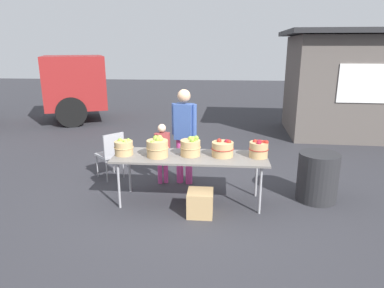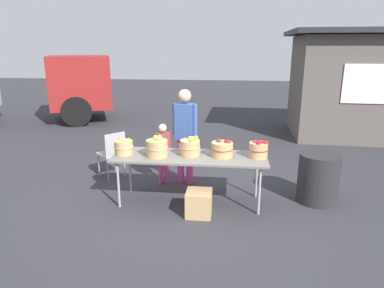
{
  "view_description": "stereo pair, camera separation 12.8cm",
  "coord_description": "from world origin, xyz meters",
  "px_view_note": "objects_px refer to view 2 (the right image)",
  "views": [
    {
      "loc": [
        0.46,
        -4.86,
        2.33
      ],
      "look_at": [
        0.0,
        0.3,
        0.85
      ],
      "focal_mm": 31.98,
      "sensor_mm": 36.0,
      "label": 1
    },
    {
      "loc": [
        0.58,
        -4.84,
        2.33
      ],
      "look_at": [
        0.0,
        0.3,
        0.85
      ],
      "focal_mm": 31.98,
      "sensor_mm": 36.0,
      "label": 2
    }
  ],
  "objects_px": {
    "vendor_adult": "(185,129)",
    "apple_basket_red_1": "(258,149)",
    "apple_basket_green_0": "(124,147)",
    "apple_basket_green_2": "(190,147)",
    "apple_basket_red_0": "(222,149)",
    "produce_crate": "(199,203)",
    "trash_barrel": "(318,178)",
    "market_table": "(190,158)",
    "apple_basket_green_1": "(157,147)",
    "folding_chair": "(113,151)",
    "child_customer": "(163,149)"
  },
  "relations": [
    {
      "from": "vendor_adult",
      "to": "trash_barrel",
      "type": "bearing_deg",
      "value": 178.76
    },
    {
      "from": "apple_basket_green_1",
      "to": "trash_barrel",
      "type": "distance_m",
      "value": 2.52
    },
    {
      "from": "vendor_adult",
      "to": "market_table",
      "type": "bearing_deg",
      "value": 115.08
    },
    {
      "from": "apple_basket_green_0",
      "to": "apple_basket_green_1",
      "type": "relative_size",
      "value": 0.88
    },
    {
      "from": "vendor_adult",
      "to": "apple_basket_red_1",
      "type": "bearing_deg",
      "value": 160.7
    },
    {
      "from": "market_table",
      "to": "apple_basket_red_0",
      "type": "xyz_separation_m",
      "value": [
        0.48,
        0.03,
        0.16
      ]
    },
    {
      "from": "folding_chair",
      "to": "trash_barrel",
      "type": "xyz_separation_m",
      "value": [
        3.47,
        -0.61,
        -0.13
      ]
    },
    {
      "from": "apple_basket_red_1",
      "to": "folding_chair",
      "type": "bearing_deg",
      "value": 161.84
    },
    {
      "from": "market_table",
      "to": "produce_crate",
      "type": "distance_m",
      "value": 0.7
    },
    {
      "from": "apple_basket_red_0",
      "to": "apple_basket_red_1",
      "type": "distance_m",
      "value": 0.53
    },
    {
      "from": "market_table",
      "to": "child_customer",
      "type": "height_order",
      "value": "child_customer"
    },
    {
      "from": "vendor_adult",
      "to": "child_customer",
      "type": "relative_size",
      "value": 1.55
    },
    {
      "from": "apple_basket_green_2",
      "to": "produce_crate",
      "type": "height_order",
      "value": "apple_basket_green_2"
    },
    {
      "from": "vendor_adult",
      "to": "child_customer",
      "type": "xyz_separation_m",
      "value": [
        -0.38,
        -0.04,
        -0.34
      ]
    },
    {
      "from": "apple_basket_green_1",
      "to": "apple_basket_green_2",
      "type": "bearing_deg",
      "value": 11.67
    },
    {
      "from": "market_table",
      "to": "apple_basket_green_0",
      "type": "height_order",
      "value": "apple_basket_green_0"
    },
    {
      "from": "apple_basket_green_1",
      "to": "apple_basket_red_1",
      "type": "distance_m",
      "value": 1.5
    },
    {
      "from": "apple_basket_green_1",
      "to": "folding_chair",
      "type": "height_order",
      "value": "apple_basket_green_1"
    },
    {
      "from": "vendor_adult",
      "to": "produce_crate",
      "type": "xyz_separation_m",
      "value": [
        0.35,
        -1.18,
        -0.79
      ]
    },
    {
      "from": "trash_barrel",
      "to": "produce_crate",
      "type": "bearing_deg",
      "value": -159.53
    },
    {
      "from": "apple_basket_green_1",
      "to": "folding_chair",
      "type": "relative_size",
      "value": 0.39
    },
    {
      "from": "apple_basket_green_1",
      "to": "child_customer",
      "type": "relative_size",
      "value": 0.31
    },
    {
      "from": "produce_crate",
      "to": "apple_basket_red_0",
      "type": "bearing_deg",
      "value": 56.01
    },
    {
      "from": "apple_basket_green_1",
      "to": "trash_barrel",
      "type": "relative_size",
      "value": 0.44
    },
    {
      "from": "apple_basket_green_0",
      "to": "produce_crate",
      "type": "relative_size",
      "value": 0.82
    },
    {
      "from": "apple_basket_green_0",
      "to": "apple_basket_green_2",
      "type": "relative_size",
      "value": 0.94
    },
    {
      "from": "apple_basket_red_1",
      "to": "trash_barrel",
      "type": "bearing_deg",
      "value": 12.92
    },
    {
      "from": "apple_basket_green_0",
      "to": "apple_basket_green_2",
      "type": "height_order",
      "value": "apple_basket_green_2"
    },
    {
      "from": "market_table",
      "to": "apple_basket_red_0",
      "type": "distance_m",
      "value": 0.51
    },
    {
      "from": "folding_chair",
      "to": "produce_crate",
      "type": "distance_m",
      "value": 2.14
    },
    {
      "from": "market_table",
      "to": "apple_basket_green_1",
      "type": "relative_size",
      "value": 6.85
    },
    {
      "from": "apple_basket_green_0",
      "to": "folding_chair",
      "type": "height_order",
      "value": "apple_basket_green_0"
    },
    {
      "from": "apple_basket_green_0",
      "to": "market_table",
      "type": "bearing_deg",
      "value": 1.34
    },
    {
      "from": "apple_basket_red_0",
      "to": "trash_barrel",
      "type": "distance_m",
      "value": 1.57
    },
    {
      "from": "apple_basket_green_0",
      "to": "apple_basket_red_0",
      "type": "xyz_separation_m",
      "value": [
        1.49,
        0.06,
        0.0
      ]
    },
    {
      "from": "apple_basket_green_2",
      "to": "apple_basket_red_1",
      "type": "relative_size",
      "value": 1.08
    },
    {
      "from": "apple_basket_red_0",
      "to": "apple_basket_green_0",
      "type": "bearing_deg",
      "value": -177.79
    },
    {
      "from": "apple_basket_red_0",
      "to": "produce_crate",
      "type": "xyz_separation_m",
      "value": [
        -0.3,
        -0.45,
        -0.69
      ]
    },
    {
      "from": "trash_barrel",
      "to": "produce_crate",
      "type": "xyz_separation_m",
      "value": [
        -1.78,
        -0.67,
        -0.2
      ]
    },
    {
      "from": "apple_basket_green_0",
      "to": "folding_chair",
      "type": "relative_size",
      "value": 0.34
    },
    {
      "from": "apple_basket_red_0",
      "to": "folding_chair",
      "type": "relative_size",
      "value": 0.39
    },
    {
      "from": "apple_basket_red_1",
      "to": "child_customer",
      "type": "distance_m",
      "value": 1.73
    },
    {
      "from": "apple_basket_red_1",
      "to": "vendor_adult",
      "type": "xyz_separation_m",
      "value": [
        -1.19,
        0.73,
        0.09
      ]
    },
    {
      "from": "market_table",
      "to": "trash_barrel",
      "type": "xyz_separation_m",
      "value": [
        1.96,
        0.25,
        -0.33
      ]
    },
    {
      "from": "folding_chair",
      "to": "produce_crate",
      "type": "height_order",
      "value": "folding_chair"
    },
    {
      "from": "apple_basket_green_1",
      "to": "apple_basket_green_0",
      "type": "bearing_deg",
      "value": 174.95
    },
    {
      "from": "apple_basket_green_0",
      "to": "apple_basket_green_2",
      "type": "xyz_separation_m",
      "value": [
        1.01,
        0.05,
        0.02
      ]
    },
    {
      "from": "apple_basket_green_2",
      "to": "folding_chair",
      "type": "relative_size",
      "value": 0.37
    },
    {
      "from": "child_customer",
      "to": "produce_crate",
      "type": "height_order",
      "value": "child_customer"
    },
    {
      "from": "apple_basket_green_0",
      "to": "produce_crate",
      "type": "xyz_separation_m",
      "value": [
        1.19,
        -0.39,
        -0.68
      ]
    }
  ]
}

